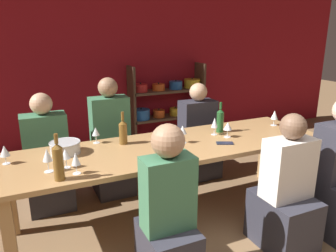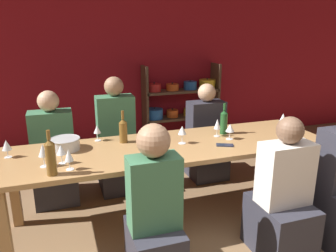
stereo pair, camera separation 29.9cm
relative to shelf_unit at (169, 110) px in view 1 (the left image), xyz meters
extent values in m
cube|color=maroon|center=(-0.96, 0.20, 0.80)|extent=(8.80, 0.06, 2.70)
cube|color=#4C3828|center=(-0.59, 0.00, 0.07)|extent=(0.04, 0.30, 1.24)
cube|color=#4C3828|center=(0.55, 0.00, 0.07)|extent=(0.04, 0.30, 1.24)
cube|color=#4C3828|center=(-0.02, 0.00, -0.53)|extent=(1.14, 0.30, 0.04)
cylinder|color=#338447|center=(0.12, 0.00, -0.44)|extent=(0.20, 0.20, 0.14)
sphere|color=black|center=(0.12, 0.00, -0.36)|extent=(0.02, 0.02, 0.02)
cylinder|color=gold|center=(0.41, 0.00, -0.46)|extent=(0.25, 0.25, 0.09)
sphere|color=black|center=(0.41, 0.00, -0.41)|extent=(0.02, 0.02, 0.02)
cube|color=#4C3828|center=(-0.02, 0.00, -0.12)|extent=(1.14, 0.30, 0.04)
cylinder|color=#235BAD|center=(-0.45, 0.00, -0.02)|extent=(0.26, 0.26, 0.15)
sphere|color=black|center=(-0.45, 0.00, 0.06)|extent=(0.02, 0.02, 0.02)
cylinder|color=#E0561E|center=(-0.17, 0.00, -0.04)|extent=(0.18, 0.18, 0.11)
sphere|color=black|center=(-0.17, 0.00, 0.03)|extent=(0.02, 0.02, 0.02)
cylinder|color=gold|center=(0.12, 0.00, -0.04)|extent=(0.19, 0.19, 0.11)
sphere|color=black|center=(0.12, 0.00, 0.03)|extent=(0.02, 0.02, 0.02)
cylinder|color=red|center=(0.41, 0.00, -0.02)|extent=(0.16, 0.16, 0.15)
sphere|color=black|center=(0.41, 0.00, 0.06)|extent=(0.02, 0.02, 0.02)
cube|color=#4C3828|center=(-0.02, 0.00, 0.30)|extent=(1.14, 0.30, 0.04)
cylinder|color=red|center=(-0.45, 0.00, 0.37)|extent=(0.20, 0.20, 0.11)
sphere|color=black|center=(-0.45, 0.00, 0.44)|extent=(0.02, 0.02, 0.02)
cylinder|color=#E0561E|center=(-0.17, 0.00, 0.36)|extent=(0.19, 0.19, 0.10)
sphere|color=black|center=(-0.17, 0.00, 0.42)|extent=(0.02, 0.02, 0.02)
cylinder|color=#235BAD|center=(0.12, 0.00, 0.38)|extent=(0.20, 0.20, 0.12)
sphere|color=black|center=(0.12, 0.00, 0.45)|extent=(0.02, 0.02, 0.02)
cylinder|color=gold|center=(0.41, 0.00, 0.38)|extent=(0.25, 0.25, 0.13)
sphere|color=black|center=(0.41, 0.00, 0.46)|extent=(0.02, 0.02, 0.02)
cube|color=#AD7F4C|center=(-0.87, -1.97, 0.17)|extent=(2.91, 0.85, 0.04)
cube|color=#AD7F4C|center=(-2.25, -2.31, -0.20)|extent=(0.08, 0.08, 0.70)
cube|color=#AD7F4C|center=(0.50, -2.31, -0.20)|extent=(0.08, 0.08, 0.70)
cube|color=#AD7F4C|center=(-2.25, -1.62, -0.20)|extent=(0.08, 0.08, 0.70)
cube|color=#AD7F4C|center=(0.50, -1.62, -0.20)|extent=(0.08, 0.08, 0.70)
cylinder|color=#B7BABC|center=(-1.78, -1.78, 0.24)|extent=(0.24, 0.24, 0.10)
torus|color=#B7BABC|center=(-1.78, -1.78, 0.29)|extent=(0.26, 0.26, 0.01)
cylinder|color=#1E4C23|center=(-0.27, -1.82, 0.29)|extent=(0.07, 0.07, 0.21)
cone|color=#1E4C23|center=(-0.27, -1.82, 0.41)|extent=(0.07, 0.07, 0.03)
cylinder|color=#1E4C23|center=(-0.27, -1.82, 0.46)|extent=(0.03, 0.03, 0.07)
cylinder|color=brown|center=(-1.89, -2.29, 0.31)|extent=(0.07, 0.07, 0.23)
cone|color=brown|center=(-1.89, -2.29, 0.44)|extent=(0.07, 0.07, 0.03)
cylinder|color=brown|center=(-1.89, -2.29, 0.49)|extent=(0.03, 0.03, 0.07)
cylinder|color=brown|center=(-1.27, -1.76, 0.28)|extent=(0.07, 0.07, 0.19)
cone|color=brown|center=(-1.27, -1.76, 0.39)|extent=(0.07, 0.07, 0.03)
cylinder|color=brown|center=(-1.27, -1.76, 0.45)|extent=(0.03, 0.03, 0.08)
cylinder|color=white|center=(-0.37, -1.87, 0.19)|extent=(0.06, 0.06, 0.00)
cylinder|color=white|center=(-0.37, -1.87, 0.23)|extent=(0.01, 0.01, 0.07)
cone|color=white|center=(-0.37, -1.87, 0.31)|extent=(0.06, 0.06, 0.10)
cylinder|color=beige|center=(-0.37, -1.87, 0.29)|extent=(0.03, 0.03, 0.04)
cylinder|color=white|center=(-0.77, -1.96, 0.19)|extent=(0.07, 0.07, 0.00)
cylinder|color=white|center=(-0.77, -1.96, 0.24)|extent=(0.01, 0.01, 0.08)
cone|color=white|center=(-0.77, -1.96, 0.32)|extent=(0.08, 0.08, 0.08)
cylinder|color=white|center=(-1.95, -2.12, 0.19)|extent=(0.07, 0.07, 0.00)
cylinder|color=white|center=(-1.95, -2.12, 0.23)|extent=(0.01, 0.01, 0.08)
cone|color=white|center=(-1.95, -2.12, 0.32)|extent=(0.07, 0.07, 0.09)
cylinder|color=beige|center=(-1.95, -2.12, 0.30)|extent=(0.04, 0.04, 0.04)
cylinder|color=white|center=(-1.82, -2.10, 0.19)|extent=(0.06, 0.06, 0.00)
cylinder|color=white|center=(-1.82, -2.10, 0.23)|extent=(0.01, 0.01, 0.07)
cone|color=white|center=(-1.82, -2.10, 0.30)|extent=(0.07, 0.07, 0.08)
cylinder|color=white|center=(-2.23, -1.83, 0.19)|extent=(0.06, 0.06, 0.00)
cylinder|color=white|center=(-2.23, -1.83, 0.22)|extent=(0.01, 0.01, 0.06)
cone|color=white|center=(-2.23, -1.83, 0.30)|extent=(0.07, 0.07, 0.08)
cylinder|color=white|center=(-1.77, -2.24, 0.19)|extent=(0.06, 0.06, 0.00)
cylinder|color=white|center=(-1.77, -2.24, 0.23)|extent=(0.01, 0.01, 0.07)
cone|color=white|center=(-1.77, -2.24, 0.31)|extent=(0.06, 0.06, 0.09)
cylinder|color=white|center=(-1.49, -1.63, 0.19)|extent=(0.06, 0.06, 0.00)
cylinder|color=white|center=(-1.49, -1.63, 0.23)|extent=(0.01, 0.01, 0.07)
cone|color=white|center=(-1.49, -1.63, 0.30)|extent=(0.07, 0.07, 0.07)
cylinder|color=beige|center=(-1.49, -1.63, 0.28)|extent=(0.04, 0.04, 0.03)
cylinder|color=white|center=(0.39, -1.86, 0.19)|extent=(0.07, 0.07, 0.00)
cylinder|color=white|center=(0.39, -1.86, 0.23)|extent=(0.01, 0.01, 0.07)
cone|color=white|center=(0.39, -1.86, 0.31)|extent=(0.08, 0.08, 0.09)
cylinder|color=beige|center=(0.39, -1.86, 0.28)|extent=(0.04, 0.04, 0.04)
cylinder|color=white|center=(-0.30, -1.99, 0.19)|extent=(0.07, 0.07, 0.00)
cylinder|color=white|center=(-0.30, -1.99, 0.23)|extent=(0.01, 0.01, 0.07)
cone|color=white|center=(-0.30, -1.99, 0.30)|extent=(0.08, 0.08, 0.07)
cylinder|color=beige|center=(-0.30, -1.99, 0.29)|extent=(0.04, 0.04, 0.03)
cube|color=#1E2338|center=(-0.43, -2.14, 0.20)|extent=(0.17, 0.13, 0.01)
cube|color=#2D2D38|center=(-0.23, -2.72, -0.32)|extent=(0.39, 0.49, 0.44)
cube|color=silver|center=(-0.23, -2.72, 0.14)|extent=(0.39, 0.22, 0.49)
sphere|color=brown|center=(-0.23, -2.72, 0.48)|extent=(0.20, 0.20, 0.20)
cube|color=#2D2D38|center=(-1.24, -1.18, -0.31)|extent=(0.40, 0.50, 0.48)
cube|color=#3D7551|center=(-1.24, -1.18, 0.23)|extent=(0.40, 0.22, 0.58)
sphere|color=#9E7556|center=(-1.24, -1.18, 0.62)|extent=(0.20, 0.20, 0.20)
cube|color=#3D7551|center=(-1.25, -2.68, 0.13)|extent=(0.35, 0.19, 0.52)
sphere|color=#9E7556|center=(-1.25, -2.68, 0.50)|extent=(0.22, 0.22, 0.22)
cube|color=#2D2D38|center=(-0.16, -1.17, -0.31)|extent=(0.43, 0.53, 0.46)
cube|color=#2D2D38|center=(-0.16, -1.17, 0.15)|extent=(0.43, 0.24, 0.46)
sphere|color=tan|center=(-0.16, -1.17, 0.49)|extent=(0.21, 0.21, 0.21)
cube|color=#2D2D38|center=(0.34, -2.72, -0.30)|extent=(0.42, 0.53, 0.49)
cube|color=#2D2D38|center=(-1.90, -1.21, -0.33)|extent=(0.42, 0.53, 0.42)
cube|color=#3D7551|center=(-1.90, -1.21, 0.14)|extent=(0.42, 0.23, 0.53)
sphere|color=tan|center=(-1.90, -1.21, 0.51)|extent=(0.21, 0.21, 0.21)
camera|label=1|loc=(-2.08, -4.47, 1.18)|focal=35.00mm
camera|label=2|loc=(-1.80, -4.59, 1.18)|focal=35.00mm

